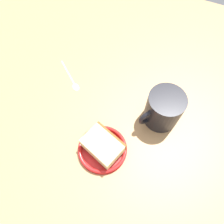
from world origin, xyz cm
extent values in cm
cube|color=tan|center=(0.00, 0.00, -1.33)|extent=(127.14, 127.14, 2.65)
cylinder|color=red|center=(-10.25, -3.48, 0.31)|extent=(13.40, 13.40, 0.61)
torus|color=red|center=(-10.25, -3.48, 1.10)|extent=(13.30, 13.30, 0.97)
cube|color=brown|center=(-10.25, -3.48, 0.91)|extent=(9.47, 11.52, 0.60)
cube|color=beige|center=(-10.25, -3.48, 3.27)|extent=(9.47, 11.52, 4.12)
cube|color=brown|center=(-6.81, -4.63, 3.27)|extent=(3.72, 9.60, 4.12)
cylinder|color=black|center=(5.50, -14.73, 5.36)|extent=(9.94, 9.94, 10.72)
cylinder|color=black|center=(5.50, -14.73, 9.18)|extent=(8.74, 8.74, 0.40)
torus|color=black|center=(1.59, -11.67, 5.36)|extent=(5.35, 4.54, 5.88)
ellipsoid|color=silver|center=(4.89, 12.97, 0.40)|extent=(3.42, 3.60, 0.80)
cylinder|color=silver|center=(9.02, 18.25, 0.25)|extent=(6.80, 8.51, 0.50)
camera|label=1|loc=(-24.89, -12.75, 56.63)|focal=34.11mm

